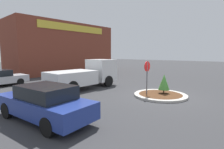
% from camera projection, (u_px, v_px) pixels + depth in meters
% --- Properties ---
extents(ground_plane, '(120.00, 120.00, 0.00)m').
position_uv_depth(ground_plane, '(160.00, 96.00, 11.52)').
color(ground_plane, '#38383A').
extents(traffic_island, '(3.41, 3.41, 0.14)m').
position_uv_depth(traffic_island, '(160.00, 95.00, 11.51)').
color(traffic_island, '#BCB7AD').
rests_on(traffic_island, ground_plane).
extents(stop_sign, '(0.68, 0.07, 2.32)m').
position_uv_depth(stop_sign, '(147.00, 72.00, 11.43)').
color(stop_sign, '#4C4C51').
rests_on(stop_sign, ground_plane).
extents(island_shrub, '(0.74, 0.74, 1.28)m').
position_uv_depth(island_shrub, '(164.00, 82.00, 11.64)').
color(island_shrub, brown).
rests_on(island_shrub, traffic_island).
extents(utility_truck, '(5.95, 2.36, 2.28)m').
position_uv_depth(utility_truck, '(86.00, 74.00, 14.27)').
color(utility_truck, silver).
rests_on(utility_truck, ground_plane).
extents(storefront_building, '(14.85, 6.07, 7.08)m').
position_uv_depth(storefront_building, '(63.00, 49.00, 26.17)').
color(storefront_building, brown).
rests_on(storefront_building, ground_plane).
extents(parked_sedan_blue, '(2.33, 4.92, 1.51)m').
position_uv_depth(parked_sedan_blue, '(44.00, 102.00, 7.29)').
color(parked_sedan_blue, navy).
rests_on(parked_sedan_blue, ground_plane).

